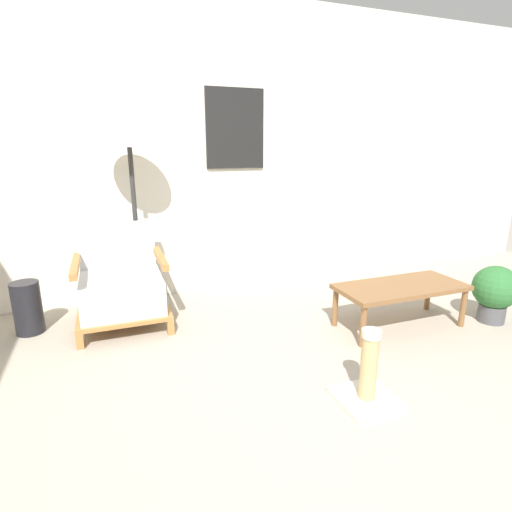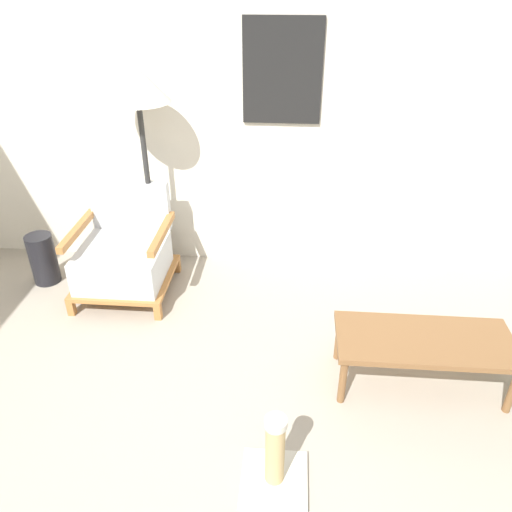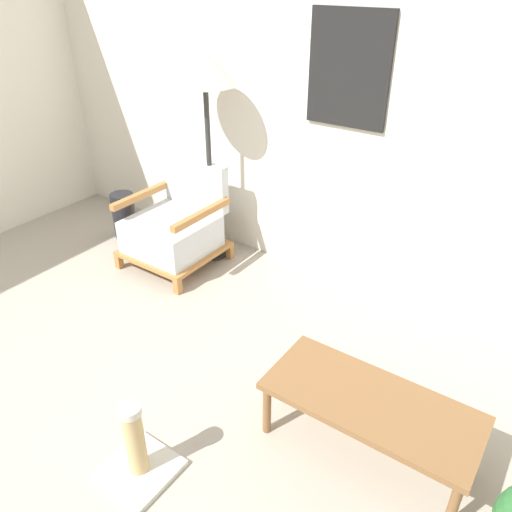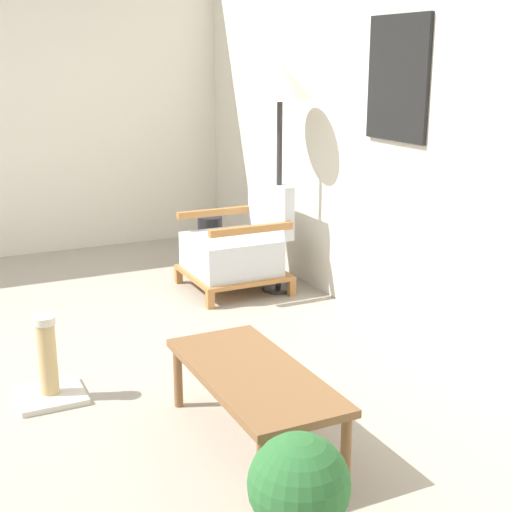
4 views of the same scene
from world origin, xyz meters
TOP-DOWN VIEW (x-y plane):
  - wall_back at (0.00, 2.50)m, footprint 8.00×0.09m
  - armchair at (-1.00, 1.93)m, footprint 0.69×0.69m
  - floor_lamp at (-0.84, 2.19)m, footprint 0.46×0.46m
  - coffee_table at (1.04, 1.09)m, footprint 1.02×0.45m
  - vase at (-1.69, 2.00)m, footprint 0.20×0.20m
  - potted_plant at (1.82, 0.89)m, footprint 0.35×0.35m
  - scratching_post at (0.21, 0.34)m, footprint 0.33×0.33m

SIDE VIEW (x-z plane):
  - scratching_post at x=0.21m, z-range -0.08..0.36m
  - vase at x=-1.69m, z-range 0.00..0.41m
  - potted_plant at x=1.82m, z-range 0.03..0.50m
  - coffee_table at x=1.04m, z-range 0.13..0.48m
  - armchair at x=-1.00m, z-range -0.08..0.71m
  - wall_back at x=0.00m, z-range 0.00..2.70m
  - floor_lamp at x=-0.84m, z-range 0.62..2.26m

